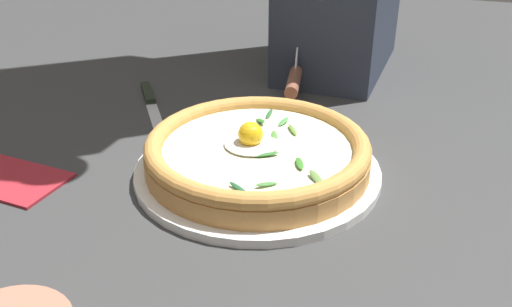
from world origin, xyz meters
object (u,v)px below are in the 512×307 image
at_px(pizza, 256,152).
at_px(pizza_cutter, 295,77).
at_px(table_knife, 150,101).
at_px(folded_napkin, 11,178).

distance_m(pizza, pizza_cutter, 0.27).
height_order(table_knife, folded_napkin, table_knife).
bearing_deg(folded_napkin, pizza_cutter, 53.60).
relative_size(pizza, folded_napkin, 2.12).
xyz_separation_m(pizza, table_knife, (-0.25, 0.18, -0.03)).
relative_size(pizza, pizza_cutter, 1.75).
bearing_deg(pizza_cutter, pizza, -86.27).
bearing_deg(table_knife, folded_napkin, -99.35).
xyz_separation_m(table_knife, folded_napkin, (-0.05, -0.29, 0.00)).
xyz_separation_m(pizza, folded_napkin, (-0.30, -0.12, -0.03)).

